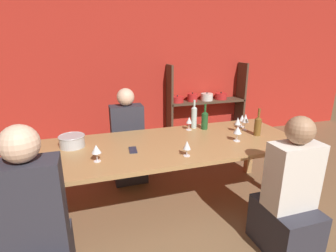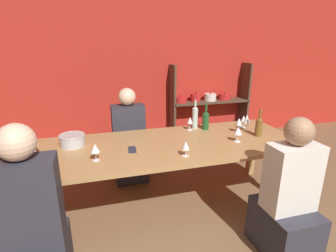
# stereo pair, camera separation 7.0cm
# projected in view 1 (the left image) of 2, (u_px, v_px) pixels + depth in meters

# --- Properties ---
(wall_back_red) EXTENTS (8.80, 0.06, 2.70)m
(wall_back_red) POSITION_uv_depth(u_px,v_px,m) (139.00, 65.00, 4.34)
(wall_back_red) COLOR red
(wall_back_red) RESTS_ON ground_plane
(shelf_unit) EXTENTS (1.43, 0.30, 1.35)m
(shelf_unit) POSITION_uv_depth(u_px,v_px,m) (205.00, 114.00, 4.76)
(shelf_unit) COLOR #4C3828
(shelf_unit) RESTS_ON ground_plane
(dining_table) EXTENTS (2.66, 1.01, 0.73)m
(dining_table) POSITION_uv_depth(u_px,v_px,m) (171.00, 150.00, 2.66)
(dining_table) COLOR #AD7F4C
(dining_table) RESTS_ON ground_plane
(mixing_bowl) EXTENTS (0.25, 0.25, 0.12)m
(mixing_bowl) POSITION_uv_depth(u_px,v_px,m) (72.00, 141.00, 2.53)
(mixing_bowl) COLOR #B7BABC
(mixing_bowl) RESTS_ON dining_table
(wine_bottle_green) EXTENTS (0.07, 0.07, 0.34)m
(wine_bottle_green) POSITION_uv_depth(u_px,v_px,m) (194.00, 116.00, 3.07)
(wine_bottle_green) COLOR #B2C6C1
(wine_bottle_green) RESTS_ON dining_table
(wine_bottle_dark) EXTENTS (0.07, 0.07, 0.30)m
(wine_bottle_dark) POSITION_uv_depth(u_px,v_px,m) (258.00, 125.00, 2.83)
(wine_bottle_dark) COLOR brown
(wine_bottle_dark) RESTS_ON dining_table
(wine_bottle_amber) EXTENTS (0.08, 0.08, 0.30)m
(wine_bottle_amber) POSITION_uv_depth(u_px,v_px,m) (205.00, 119.00, 3.04)
(wine_bottle_amber) COLOR #1E4C23
(wine_bottle_amber) RESTS_ON dining_table
(wine_glass_red_a) EXTENTS (0.07, 0.07, 0.19)m
(wine_glass_red_a) POSITION_uv_depth(u_px,v_px,m) (245.00, 119.00, 3.00)
(wine_glass_red_a) COLOR white
(wine_glass_red_a) RESTS_ON dining_table
(wine_glass_empty_a) EXTENTS (0.08, 0.08, 0.16)m
(wine_glass_empty_a) POSITION_uv_depth(u_px,v_px,m) (238.00, 130.00, 2.66)
(wine_glass_empty_a) COLOR white
(wine_glass_empty_a) RESTS_ON dining_table
(wine_glass_red_b) EXTENTS (0.07, 0.07, 0.15)m
(wine_glass_red_b) POSITION_uv_depth(u_px,v_px,m) (189.00, 121.00, 3.00)
(wine_glass_red_b) COLOR white
(wine_glass_red_b) RESTS_ON dining_table
(wine_glass_empty_b) EXTENTS (0.07, 0.07, 0.14)m
(wine_glass_empty_b) POSITION_uv_depth(u_px,v_px,m) (242.00, 118.00, 3.12)
(wine_glass_empty_b) COLOR white
(wine_glass_empty_b) RESTS_ON dining_table
(wine_glass_empty_c) EXTENTS (0.07, 0.07, 0.17)m
(wine_glass_empty_c) POSITION_uv_depth(u_px,v_px,m) (238.00, 121.00, 2.94)
(wine_glass_empty_c) COLOR white
(wine_glass_empty_c) RESTS_ON dining_table
(wine_glass_white_a) EXTENTS (0.08, 0.08, 0.15)m
(wine_glass_white_a) POSITION_uv_depth(u_px,v_px,m) (96.00, 149.00, 2.20)
(wine_glass_white_a) COLOR white
(wine_glass_white_a) RESTS_ON dining_table
(wine_glass_red_c) EXTENTS (0.06, 0.06, 0.19)m
(wine_glass_red_c) POSITION_uv_depth(u_px,v_px,m) (33.00, 142.00, 2.29)
(wine_glass_red_c) COLOR white
(wine_glass_red_c) RESTS_ON dining_table
(wine_glass_red_d) EXTENTS (0.07, 0.07, 0.14)m
(wine_glass_red_d) POSITION_uv_depth(u_px,v_px,m) (187.00, 146.00, 2.31)
(wine_glass_red_d) COLOR white
(wine_glass_red_d) RESTS_ON dining_table
(cell_phone) EXTENTS (0.08, 0.16, 0.01)m
(cell_phone) POSITION_uv_depth(u_px,v_px,m) (133.00, 150.00, 2.46)
(cell_phone) COLOR #1E2338
(cell_phone) RESTS_ON dining_table
(person_near_a) EXTENTS (0.39, 0.48, 1.27)m
(person_near_a) POSITION_uv_depth(u_px,v_px,m) (38.00, 244.00, 1.67)
(person_near_a) COLOR #2D2D38
(person_near_a) RESTS_ON ground_plane
(person_far_a) EXTENTS (0.40, 0.50, 1.18)m
(person_far_a) POSITION_uv_depth(u_px,v_px,m) (128.00, 146.00, 3.35)
(person_far_a) COLOR #2D2D38
(person_far_a) RESTS_ON ground_plane
(person_near_b) EXTENTS (0.40, 0.50, 1.18)m
(person_near_b) POSITION_uv_depth(u_px,v_px,m) (288.00, 204.00, 2.15)
(person_near_b) COLOR #2D2D38
(person_near_b) RESTS_ON ground_plane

